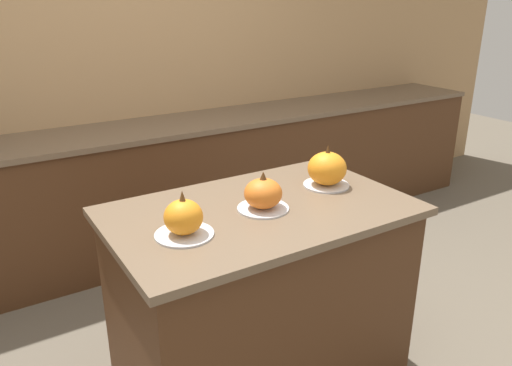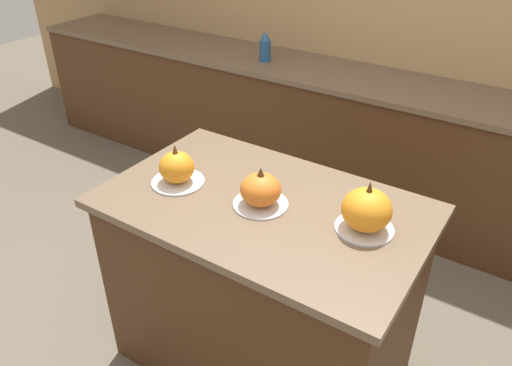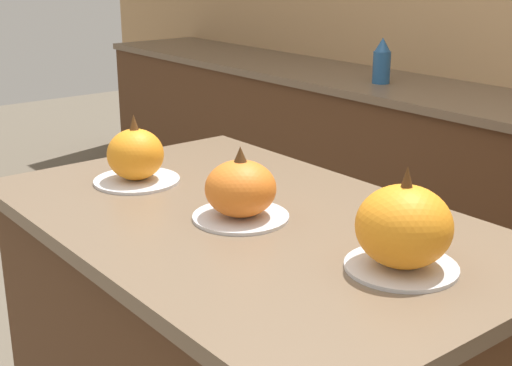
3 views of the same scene
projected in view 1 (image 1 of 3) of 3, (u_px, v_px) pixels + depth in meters
The scene contains 6 objects.
wall_back at pixel (118, 73), 3.48m from camera, with size 8.00×0.06×2.50m.
kitchen_island at pixel (260, 299), 2.28m from camera, with size 1.29×0.80×0.92m.
back_counter at pixel (144, 192), 3.50m from camera, with size 6.00×0.60×0.93m.
pumpkin_cake_left at pixel (184, 219), 1.85m from camera, with size 0.22×0.22×0.18m.
pumpkin_cake_center at pixel (262, 195), 2.08m from camera, with size 0.22×0.22×0.17m.
pumpkin_cake_right at pixel (327, 169), 2.33m from camera, with size 0.22×0.22×0.20m.
Camera 1 is at (-1.04, -1.64, 1.76)m, focal length 35.00 mm.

